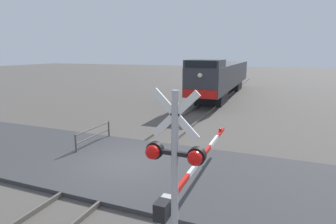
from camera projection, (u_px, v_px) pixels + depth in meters
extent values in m
plane|color=#514C47|center=(126.00, 166.00, 10.96)|extent=(160.00, 160.00, 0.00)
cube|color=#59544C|center=(111.00, 162.00, 11.21)|extent=(0.08, 80.00, 0.15)
cube|color=#59544C|center=(143.00, 167.00, 10.68)|extent=(0.08, 80.00, 0.15)
cube|color=#38383A|center=(126.00, 165.00, 10.94)|extent=(36.00, 5.62, 0.15)
cube|color=black|center=(212.00, 98.00, 24.33)|extent=(2.33, 3.20, 1.05)
cube|color=black|center=(230.00, 85.00, 33.35)|extent=(2.33, 3.20, 1.05)
cube|color=#333338|center=(223.00, 75.00, 28.49)|extent=(2.74, 18.07, 2.24)
cube|color=#333338|center=(205.00, 64.00, 21.26)|extent=(2.68, 2.78, 0.59)
cube|color=black|center=(200.00, 64.00, 19.97)|extent=(2.33, 0.06, 0.47)
cube|color=red|center=(200.00, 94.00, 20.42)|extent=(2.60, 0.08, 0.64)
sphere|color=#F2EACC|center=(200.00, 75.00, 20.12)|extent=(0.36, 0.36, 0.36)
cylinder|color=#ADADB2|center=(175.00, 187.00, 5.34)|extent=(0.14, 0.14, 3.78)
cube|color=white|center=(175.00, 115.00, 5.04)|extent=(0.95, 0.04, 0.95)
cube|color=white|center=(175.00, 115.00, 5.04)|extent=(0.95, 0.04, 0.95)
cube|color=black|center=(175.00, 153.00, 5.20)|extent=(1.04, 0.08, 0.08)
sphere|color=red|center=(152.00, 152.00, 5.26)|extent=(0.28, 0.28, 0.28)
sphere|color=red|center=(195.00, 158.00, 4.95)|extent=(0.28, 0.28, 0.28)
cylinder|color=black|center=(155.00, 150.00, 5.37)|extent=(0.34, 0.14, 0.34)
cylinder|color=black|center=(197.00, 156.00, 5.06)|extent=(0.34, 0.14, 0.34)
cube|color=silver|center=(168.00, 222.00, 6.34)|extent=(0.36, 0.36, 1.22)
cube|color=black|center=(162.00, 210.00, 5.91)|extent=(0.28, 0.36, 0.40)
cube|color=red|center=(180.00, 186.00, 6.99)|extent=(0.10, 1.28, 0.14)
cube|color=white|center=(195.00, 167.00, 8.15)|extent=(0.10, 1.28, 0.14)
cube|color=red|center=(205.00, 153.00, 9.32)|extent=(0.10, 1.28, 0.14)
cube|color=white|center=(214.00, 141.00, 10.48)|extent=(0.10, 1.28, 0.14)
cube|color=red|center=(220.00, 132.00, 11.64)|extent=(0.10, 1.28, 0.14)
sphere|color=red|center=(196.00, 161.00, 8.23)|extent=(0.14, 0.14, 0.14)
sphere|color=red|center=(220.00, 130.00, 11.54)|extent=(0.14, 0.14, 0.14)
cylinder|color=#4C4742|center=(76.00, 145.00, 12.04)|extent=(0.08, 0.08, 0.95)
cylinder|color=#4C4742|center=(109.00, 130.00, 14.35)|extent=(0.08, 0.08, 0.95)
cylinder|color=#4C4742|center=(93.00, 128.00, 13.10)|extent=(0.06, 2.54, 0.06)
cylinder|color=#4C4742|center=(94.00, 136.00, 13.18)|extent=(0.06, 2.54, 0.06)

